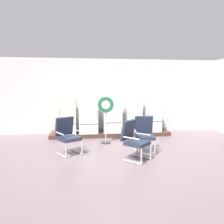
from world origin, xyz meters
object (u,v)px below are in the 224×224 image
object	(u,v)px
refrigerator_0	(67,110)
refrigerator_2	(112,110)
refrigerator_1	(88,111)
armchair_left	(67,134)
refrigerator_4	(152,109)
refrigerator_3	(133,110)
armchair_right	(144,132)
sign_stand	(106,119)
armchair_center	(134,138)

from	to	relation	value
refrigerator_0	refrigerator_2	bearing A→B (deg)	-1.27
refrigerator_1	armchair_left	xyz separation A→B (m)	(-0.64, -2.08, -0.40)
refrigerator_2	refrigerator_4	world-z (taller)	refrigerator_2
refrigerator_4	refrigerator_3	bearing A→B (deg)	-177.25
refrigerator_0	armchair_left	bearing A→B (deg)	-86.45
refrigerator_4	armchair_right	size ratio (longest dim) A/B	1.57
refrigerator_4	armchair_right	world-z (taller)	refrigerator_4
sign_stand	refrigerator_3	bearing A→B (deg)	41.70
armchair_left	sign_stand	bearing A→B (deg)	39.19
refrigerator_1	armchair_center	world-z (taller)	refrigerator_1
refrigerator_2	armchair_left	xyz separation A→B (m)	(-1.56, -2.03, -0.45)
armchair_center	sign_stand	size ratio (longest dim) A/B	0.66
refrigerator_4	sign_stand	size ratio (longest dim) A/B	1.04
refrigerator_1	armchair_center	bearing A→B (deg)	-68.59
refrigerator_1	armchair_center	xyz separation A→B (m)	(1.11, -2.83, -0.40)
refrigerator_4	armchair_center	distance (m)	3.17
armchair_left	sign_stand	xyz separation A→B (m)	(1.20, 0.98, 0.26)
refrigerator_0	armchair_left	distance (m)	2.12
armchair_left	refrigerator_2	bearing A→B (deg)	52.53
armchair_left	armchair_center	world-z (taller)	same
refrigerator_3	armchair_center	bearing A→B (deg)	-102.82
refrigerator_1	armchair_right	xyz separation A→B (m)	(1.58, -2.17, -0.40)
armchair_center	armchair_left	bearing A→B (deg)	156.96
refrigerator_4	armchair_left	bearing A→B (deg)	-146.59
refrigerator_0	refrigerator_3	distance (m)	2.52
refrigerator_3	refrigerator_2	bearing A→B (deg)	-179.95
sign_stand	refrigerator_2	bearing A→B (deg)	71.15
refrigerator_3	armchair_center	distance (m)	2.89
refrigerator_1	sign_stand	bearing A→B (deg)	-63.35
refrigerator_0	armchair_center	distance (m)	3.42
armchair_right	refrigerator_1	bearing A→B (deg)	126.19
armchair_center	refrigerator_0	bearing A→B (deg)	123.73
refrigerator_0	armchair_center	size ratio (longest dim) A/B	1.57
armchair_right	refrigerator_2	bearing A→B (deg)	107.53
refrigerator_3	armchair_right	world-z (taller)	refrigerator_3
sign_stand	armchair_center	bearing A→B (deg)	-72.17
refrigerator_1	sign_stand	xyz separation A→B (m)	(0.55, -1.10, -0.14)
refrigerator_4	armchair_center	world-z (taller)	refrigerator_4
armchair_right	armchair_left	bearing A→B (deg)	177.86
refrigerator_2	sign_stand	size ratio (longest dim) A/B	1.05
refrigerator_0	armchair_right	world-z (taller)	refrigerator_0
refrigerator_2	armchair_center	xyz separation A→B (m)	(0.19, -2.78, -0.45)
armchair_left	armchair_center	xyz separation A→B (m)	(1.75, -0.75, 0.00)
refrigerator_0	refrigerator_4	distance (m)	3.27
refrigerator_3	armchair_right	xyz separation A→B (m)	(-0.16, -2.12, -0.43)
armchair_left	armchair_center	bearing A→B (deg)	-23.04
armchair_right	refrigerator_3	bearing A→B (deg)	85.75
refrigerator_4	sign_stand	world-z (taller)	refrigerator_4
refrigerator_0	refrigerator_1	distance (m)	0.77
armchair_right	sign_stand	distance (m)	1.50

